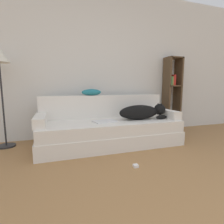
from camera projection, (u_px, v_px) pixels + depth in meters
name	position (u px, v px, depth m)	size (l,w,h in m)	color
wall_back	(100.00, 64.00, 3.29)	(8.19, 0.06, 2.70)	silver
couch	(110.00, 133.00, 2.80)	(2.21, 0.85, 0.39)	silver
couch_backrest	(104.00, 106.00, 3.09)	(2.17, 0.15, 0.38)	silver
couch_arm_left	(40.00, 120.00, 2.44)	(0.15, 0.66, 0.14)	silver
couch_arm_right	(166.00, 113.00, 3.08)	(0.15, 0.66, 0.14)	silver
dog	(143.00, 112.00, 2.87)	(0.82, 0.25, 0.27)	black
laptop	(105.00, 121.00, 2.67)	(0.39, 0.30, 0.02)	silver
throw_pillow	(91.00, 92.00, 2.97)	(0.33, 0.16, 0.11)	teal
bookshelf	(172.00, 91.00, 3.65)	(0.32, 0.26, 1.52)	#4C3823
power_adapter	(136.00, 166.00, 2.02)	(0.06, 0.06, 0.03)	white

